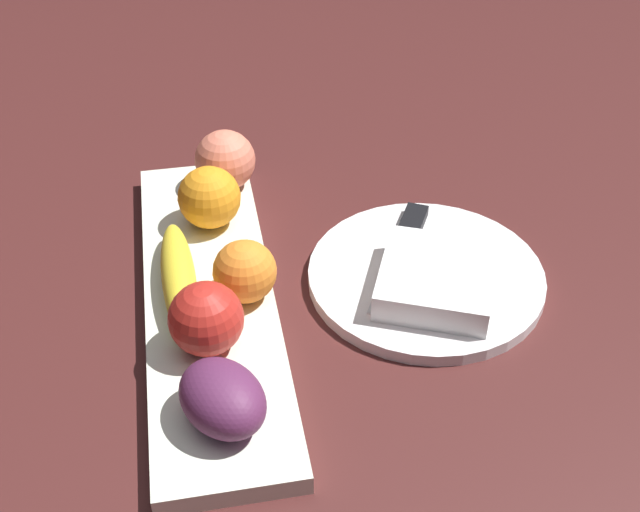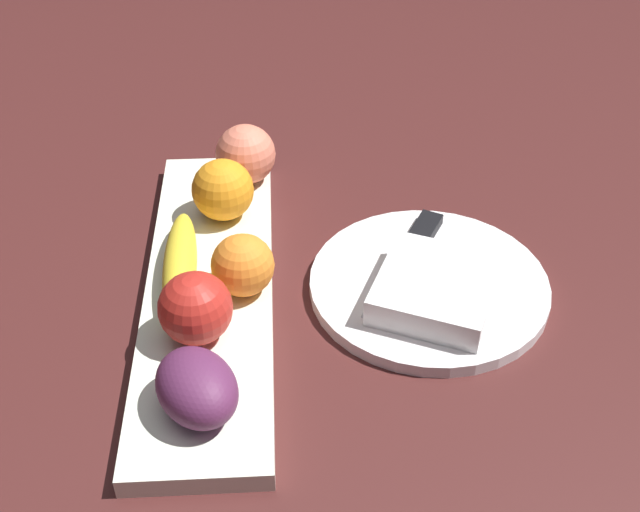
% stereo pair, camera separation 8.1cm
% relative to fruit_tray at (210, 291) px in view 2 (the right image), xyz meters
% --- Properties ---
extents(ground_plane, '(2.40, 2.40, 0.00)m').
position_rel_fruit_tray_xyz_m(ground_plane, '(0.01, 0.04, -0.01)').
color(ground_plane, '#471E1C').
extents(fruit_tray, '(0.47, 0.13, 0.02)m').
position_rel_fruit_tray_xyz_m(fruit_tray, '(0.00, 0.00, 0.00)').
color(fruit_tray, silver).
rests_on(fruit_tray, ground_plane).
extents(apple, '(0.07, 0.07, 0.07)m').
position_rel_fruit_tray_xyz_m(apple, '(0.07, -0.01, 0.04)').
color(apple, red).
rests_on(apple, fruit_tray).
extents(banana, '(0.17, 0.04, 0.03)m').
position_rel_fruit_tray_xyz_m(banana, '(-0.01, -0.03, 0.03)').
color(banana, yellow).
rests_on(banana, fruit_tray).
extents(orange_near_apple, '(0.06, 0.06, 0.06)m').
position_rel_fruit_tray_xyz_m(orange_near_apple, '(0.02, 0.03, 0.04)').
color(orange_near_apple, orange).
rests_on(orange_near_apple, fruit_tray).
extents(orange_near_banana, '(0.07, 0.07, 0.07)m').
position_rel_fruit_tray_xyz_m(orange_near_banana, '(-0.12, 0.01, 0.04)').
color(orange_near_banana, orange).
rests_on(orange_near_banana, fruit_tray).
extents(peach, '(0.07, 0.07, 0.07)m').
position_rel_fruit_tray_xyz_m(peach, '(-0.19, 0.04, 0.05)').
color(peach, '#EB7A5F').
rests_on(peach, fruit_tray).
extents(grape_bunch, '(0.11, 0.10, 0.05)m').
position_rel_fruit_tray_xyz_m(grape_bunch, '(0.16, 0.00, 0.04)').
color(grape_bunch, '#5C274E').
rests_on(grape_bunch, fruit_tray).
extents(dinner_plate, '(0.24, 0.24, 0.01)m').
position_rel_fruit_tray_xyz_m(dinner_plate, '(0.00, 0.22, -0.00)').
color(dinner_plate, white).
rests_on(dinner_plate, ground_plane).
extents(folded_napkin, '(0.15, 0.15, 0.03)m').
position_rel_fruit_tray_xyz_m(folded_napkin, '(0.03, 0.22, 0.02)').
color(folded_napkin, white).
rests_on(folded_napkin, dinner_plate).
extents(knife, '(0.17, 0.11, 0.01)m').
position_rel_fruit_tray_xyz_m(knife, '(-0.05, 0.21, 0.01)').
color(knife, silver).
rests_on(knife, dinner_plate).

